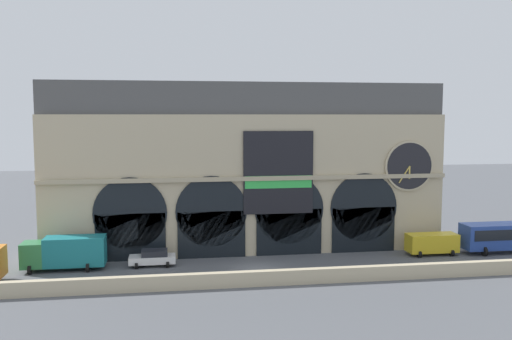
{
  "coord_description": "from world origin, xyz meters",
  "views": [
    {
      "loc": [
        -7.72,
        -49.07,
        14.36
      ],
      "look_at": [
        0.55,
        5.0,
        8.9
      ],
      "focal_mm": 38.04,
      "sensor_mm": 36.0,
      "label": 1
    }
  ],
  "objects_px": {
    "car_midwest": "(153,258)",
    "bus_eastmost": "(512,235)",
    "van_east": "(432,243)",
    "box_truck_west": "(65,252)"
  },
  "relations": [
    {
      "from": "bus_eastmost",
      "to": "car_midwest",
      "type": "bearing_deg",
      "value": 179.5
    },
    {
      "from": "van_east",
      "to": "car_midwest",
      "type": "bearing_deg",
      "value": 179.82
    },
    {
      "from": "bus_eastmost",
      "to": "van_east",
      "type": "bearing_deg",
      "value": 178.45
    },
    {
      "from": "car_midwest",
      "to": "bus_eastmost",
      "type": "xyz_separation_m",
      "value": [
        37.42,
        -0.33,
        0.98
      ]
    },
    {
      "from": "van_east",
      "to": "bus_eastmost",
      "type": "relative_size",
      "value": 0.47
    },
    {
      "from": "van_east",
      "to": "bus_eastmost",
      "type": "height_order",
      "value": "bus_eastmost"
    },
    {
      "from": "box_truck_west",
      "to": "car_midwest",
      "type": "relative_size",
      "value": 1.7
    },
    {
      "from": "bus_eastmost",
      "to": "box_truck_west",
      "type": "bearing_deg",
      "value": 179.75
    },
    {
      "from": "van_east",
      "to": "bus_eastmost",
      "type": "bearing_deg",
      "value": -1.55
    },
    {
      "from": "car_midwest",
      "to": "van_east",
      "type": "distance_m",
      "value": 28.49
    }
  ]
}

